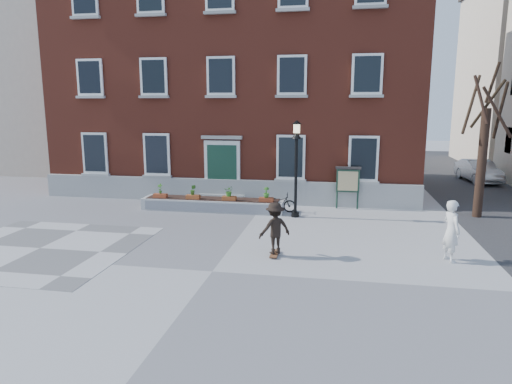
% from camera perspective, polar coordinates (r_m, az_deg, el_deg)
% --- Properties ---
extents(ground, '(100.00, 100.00, 0.00)m').
position_cam_1_polar(ground, '(12.84, -5.49, -9.86)').
color(ground, '#98979A').
rests_on(ground, ground).
extents(checker_patch, '(6.00, 6.00, 0.01)m').
position_cam_1_polar(checker_patch, '(16.28, -25.38, -6.37)').
color(checker_patch, '#5B5B5D').
rests_on(checker_patch, ground).
extents(distant_building, '(10.00, 12.00, 13.00)m').
position_cam_1_polar(distant_building, '(38.13, -24.35, 12.90)').
color(distant_building, beige).
rests_on(distant_building, ground).
extents(bicycle, '(1.60, 0.62, 0.83)m').
position_cam_1_polar(bicycle, '(19.54, 2.70, -1.31)').
color(bicycle, black).
rests_on(bicycle, ground).
extents(parked_car, '(1.91, 4.15, 1.32)m').
position_cam_1_polar(parked_car, '(30.16, 26.06, 2.39)').
color(parked_car, '#B9BCBF').
rests_on(parked_car, ground).
extents(bystander, '(0.66, 0.78, 1.83)m').
position_cam_1_polar(bystander, '(14.50, 23.22, -4.49)').
color(bystander, silver).
rests_on(bystander, ground).
extents(brick_building, '(18.40, 10.85, 12.60)m').
position_cam_1_polar(brick_building, '(26.13, -1.51, 14.75)').
color(brick_building, maroon).
rests_on(brick_building, ground).
extents(planter_assembly, '(6.20, 1.12, 1.15)m').
position_cam_1_polar(planter_assembly, '(19.91, -5.41, -1.43)').
color(planter_assembly, beige).
rests_on(planter_assembly, ground).
extents(bare_tree, '(1.83, 1.83, 6.16)m').
position_cam_1_polar(bare_tree, '(20.43, 26.52, 4.84)').
color(bare_tree, '#311F16').
rests_on(bare_tree, ground).
extents(lamp_post, '(0.40, 0.40, 3.93)m').
position_cam_1_polar(lamp_post, '(18.38, 5.05, 4.60)').
color(lamp_post, black).
rests_on(lamp_post, ground).
extents(notice_board, '(1.10, 0.16, 1.87)m').
position_cam_1_polar(notice_board, '(20.36, 11.41, 1.41)').
color(notice_board, '#183123').
rests_on(notice_board, ground).
extents(skateboarder, '(1.17, 1.06, 1.66)m').
position_cam_1_polar(skateboarder, '(13.82, 2.37, -4.55)').
color(skateboarder, brown).
rests_on(skateboarder, ground).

